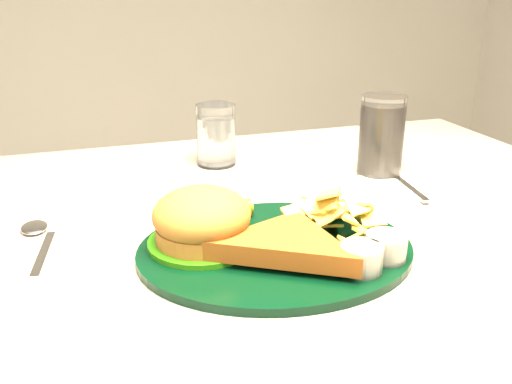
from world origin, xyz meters
TOP-DOWN VIEW (x-y plane):
  - dinner_plate at (0.02, -0.11)m, footprint 0.35×0.30m
  - water_glass at (0.04, 0.23)m, footprint 0.09×0.09m
  - cola_glass at (0.27, 0.10)m, footprint 0.08×0.08m
  - fork_napkin at (0.28, 0.03)m, footprint 0.15×0.18m
  - spoon at (-0.24, -0.03)m, footprint 0.06×0.16m
  - wrapped_straw at (-0.10, 0.10)m, footprint 0.18×0.09m

SIDE VIEW (x-z plane):
  - wrapped_straw at x=-0.10m, z-range 0.75..0.76m
  - spoon at x=-0.24m, z-range 0.75..0.76m
  - fork_napkin at x=0.28m, z-range 0.75..0.76m
  - dinner_plate at x=0.02m, z-range 0.75..0.82m
  - water_glass at x=0.04m, z-range 0.75..0.85m
  - cola_glass at x=0.27m, z-range 0.75..0.88m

